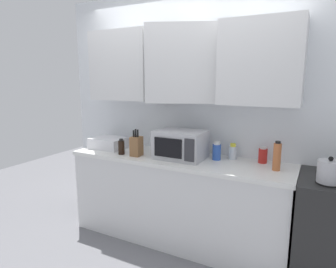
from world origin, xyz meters
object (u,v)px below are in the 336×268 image
object	(u,v)px
kettle	(330,172)
knife_block	(136,146)
microwave	(181,144)
dish_rack	(109,143)
bottle_spice_jar	(277,156)
bottle_clear_tall	(233,152)
bottle_blue_cleaner	(217,151)
bottle_soy_dark	(121,147)
bottle_red_sauce	(263,155)

from	to	relation	value
kettle	knife_block	distance (m)	1.75
kettle	microwave	world-z (taller)	microwave
microwave	dish_rack	xyz separation A→B (m)	(-0.92, 0.02, -0.08)
kettle	bottle_spice_jar	world-z (taller)	bottle_spice_jar
bottle_clear_tall	bottle_blue_cleaner	size ratio (longest dim) A/B	0.87
bottle_soy_dark	bottle_red_sauce	bearing A→B (deg)	14.46
bottle_clear_tall	bottle_blue_cleaner	bearing A→B (deg)	-144.18
dish_rack	knife_block	bearing A→B (deg)	-16.76
bottle_clear_tall	bottle_red_sauce	bearing A→B (deg)	-0.43
bottle_clear_tall	bottle_soy_dark	distance (m)	1.15
bottle_spice_jar	bottle_soy_dark	xyz separation A→B (m)	(-1.53, -0.17, -0.05)
knife_block	bottle_clear_tall	size ratio (longest dim) A/B	1.79
knife_block	bottle_clear_tall	xyz separation A→B (m)	(0.92, 0.34, -0.03)
kettle	bottle_spice_jar	bearing A→B (deg)	157.05
bottle_red_sauce	bottle_clear_tall	bearing A→B (deg)	179.57
kettle	bottle_blue_cleaner	world-z (taller)	kettle
kettle	bottle_soy_dark	distance (m)	1.93
kettle	bottle_clear_tall	bearing A→B (deg)	157.08
knife_block	bottle_spice_jar	world-z (taller)	knife_block
kettle	bottle_red_sauce	world-z (taller)	kettle
microwave	bottle_spice_jar	xyz separation A→B (m)	(0.91, 0.02, -0.02)
bottle_red_sauce	bottle_spice_jar	world-z (taller)	bottle_spice_jar
bottle_red_sauce	bottle_soy_dark	bearing A→B (deg)	-165.54
knife_block	bottle_spice_jar	distance (m)	1.36
microwave	bottle_spice_jar	distance (m)	0.91
microwave	dish_rack	size ratio (longest dim) A/B	1.26
knife_block	bottle_spice_jar	size ratio (longest dim) A/B	1.08
kettle	bottle_soy_dark	world-z (taller)	kettle
bottle_red_sauce	bottle_blue_cleaner	bearing A→B (deg)	-167.36
kettle	bottle_clear_tall	size ratio (longest dim) A/B	1.29
bottle_soy_dark	dish_rack	bearing A→B (deg)	151.04
kettle	knife_block	xyz separation A→B (m)	(-1.75, 0.02, 0.01)
dish_rack	bottle_blue_cleaner	world-z (taller)	bottle_blue_cleaner
dish_rack	bottle_spice_jar	size ratio (longest dim) A/B	1.46
kettle	dish_rack	size ratio (longest dim) A/B	0.53
knife_block	dish_rack	bearing A→B (deg)	163.24
bottle_clear_tall	bottle_soy_dark	size ratio (longest dim) A/B	0.94
dish_rack	knife_block	world-z (taller)	knife_block
bottle_blue_cleaner	kettle	bearing A→B (deg)	-14.79
dish_rack	bottle_clear_tall	distance (m)	1.41
dish_rack	knife_block	size ratio (longest dim) A/B	1.35
kettle	microwave	xyz separation A→B (m)	(-1.31, 0.14, 0.04)
kettle	bottle_red_sauce	size ratio (longest dim) A/B	1.27
kettle	bottle_red_sauce	xyz separation A→B (m)	(-0.55, 0.35, -0.02)
knife_block	bottle_clear_tall	distance (m)	0.98
microwave	bottle_spice_jar	bearing A→B (deg)	1.56
dish_rack	bottle_soy_dark	world-z (taller)	bottle_soy_dark
bottle_clear_tall	bottle_blue_cleaner	distance (m)	0.17
microwave	bottle_clear_tall	distance (m)	0.52
bottle_blue_cleaner	bottle_red_sauce	world-z (taller)	bottle_blue_cleaner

